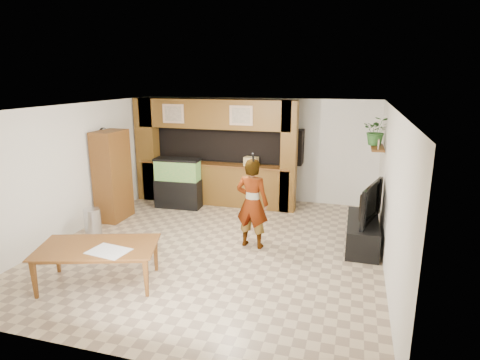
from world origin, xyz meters
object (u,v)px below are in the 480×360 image
(television, at_px, (365,202))
(aquarium, at_px, (178,184))
(dining_table, at_px, (98,266))
(pantry_cabinet, at_px, (112,176))
(person, at_px, (252,203))

(television, bearing_deg, aquarium, 90.42)
(dining_table, bearing_deg, aquarium, 78.21)
(pantry_cabinet, bearing_deg, person, -10.74)
(aquarium, xyz_separation_m, person, (2.31, -1.76, 0.25))
(dining_table, bearing_deg, pantry_cabinet, 100.43)
(pantry_cabinet, distance_m, aquarium, 1.59)
(person, bearing_deg, dining_table, 54.14)
(pantry_cabinet, distance_m, person, 3.42)
(person, xyz_separation_m, dining_table, (-1.89, -2.06, -0.54))
(pantry_cabinet, bearing_deg, television, -0.57)
(pantry_cabinet, height_order, television, pantry_cabinet)
(aquarium, relative_size, dining_table, 0.69)
(television, height_order, person, person)
(pantry_cabinet, bearing_deg, dining_table, -61.59)
(pantry_cabinet, height_order, person, pantry_cabinet)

